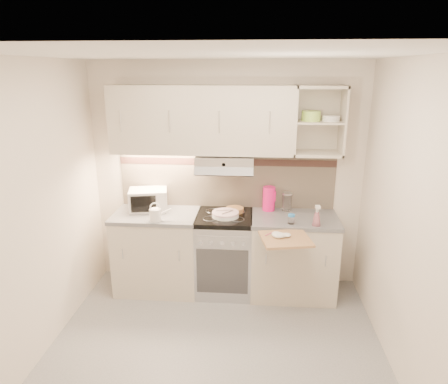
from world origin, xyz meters
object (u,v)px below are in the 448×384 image
object	(u,v)px
watering_can	(156,214)
glass_jar	(287,202)
microwave	(148,200)
electric_range	(224,253)
plate_stack	(225,214)
spray_bottle	(317,217)
pink_pitcher	(269,199)
cutting_board	(286,239)

from	to	relation	value
watering_can	glass_jar	world-z (taller)	glass_jar
microwave	watering_can	bearing A→B (deg)	-75.80
electric_range	watering_can	world-z (taller)	watering_can
microwave	electric_range	bearing A→B (deg)	-20.06
electric_range	glass_jar	bearing A→B (deg)	16.50
plate_stack	spray_bottle	xyz separation A→B (m)	(0.93, -0.18, 0.06)
spray_bottle	pink_pitcher	bearing A→B (deg)	134.89
electric_range	pink_pitcher	bearing A→B (deg)	22.70
pink_pitcher	microwave	bearing A→B (deg)	-162.29
glass_jar	cutting_board	world-z (taller)	glass_jar
plate_stack	glass_jar	distance (m)	0.71
microwave	pink_pitcher	xyz separation A→B (m)	(1.34, 0.08, 0.02)
electric_range	watering_can	distance (m)	0.89
glass_jar	electric_range	bearing A→B (deg)	-163.50
plate_stack	glass_jar	size ratio (longest dim) A/B	1.38
microwave	plate_stack	xyz separation A→B (m)	(0.87, -0.16, -0.09)
plate_stack	pink_pitcher	bearing A→B (deg)	27.66
microwave	glass_jar	bearing A→B (deg)	-9.23
pink_pitcher	watering_can	bearing A→B (deg)	-146.21
glass_jar	pink_pitcher	bearing A→B (deg)	-179.94
microwave	spray_bottle	xyz separation A→B (m)	(1.80, -0.34, -0.03)
glass_jar	cutting_board	distance (m)	0.73
plate_stack	cutting_board	distance (m)	0.77
microwave	spray_bottle	size ratio (longest dim) A/B	2.03
spray_bottle	cutting_board	bearing A→B (deg)	-140.29
plate_stack	spray_bottle	world-z (taller)	spray_bottle
glass_jar	cutting_board	xyz separation A→B (m)	(-0.06, -0.72, -0.13)
microwave	cutting_board	world-z (taller)	microwave
electric_range	cutting_board	world-z (taller)	electric_range
watering_can	microwave	bearing A→B (deg)	100.87
microwave	watering_can	world-z (taller)	microwave
watering_can	cutting_board	size ratio (longest dim) A/B	0.51
pink_pitcher	glass_jar	xyz separation A→B (m)	(0.20, 0.00, -0.03)
microwave	pink_pitcher	world-z (taller)	pink_pitcher
microwave	cutting_board	bearing A→B (deg)	-35.63
plate_stack	spray_bottle	distance (m)	0.95
electric_range	plate_stack	xyz separation A→B (m)	(0.01, -0.04, 0.48)
microwave	pink_pitcher	distance (m)	1.34
plate_stack	pink_pitcher	world-z (taller)	pink_pitcher
microwave	spray_bottle	world-z (taller)	microwave
microwave	watering_can	distance (m)	0.38
spray_bottle	cutting_board	xyz separation A→B (m)	(-0.32, -0.30, -0.12)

